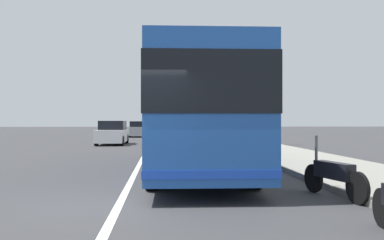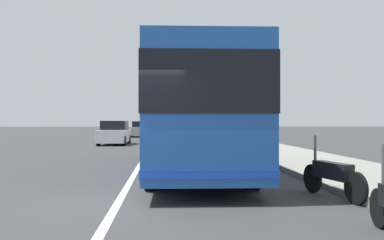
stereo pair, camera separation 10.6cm
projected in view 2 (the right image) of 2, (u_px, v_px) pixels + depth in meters
name	position (u px, v px, depth m)	size (l,w,h in m)	color
ground_plane	(117.00, 204.00, 8.17)	(220.00, 220.00, 0.00)	#38383A
sidewalk_curb	(292.00, 156.00, 18.55)	(110.00, 3.60, 0.14)	gray
lane_divider_line	(144.00, 158.00, 18.15)	(110.00, 0.16, 0.01)	silver
coach_bus	(194.00, 111.00, 13.60)	(11.68, 2.81, 3.30)	#1E4C9E
motorcycle_mid_row	(332.00, 175.00, 8.79)	(2.06, 0.55, 1.26)	black
car_side_street	(141.00, 129.00, 42.53)	(4.35, 2.10, 1.54)	gray
car_behind_bus	(114.00, 133.00, 28.84)	(4.48, 1.91, 1.58)	silver
utility_pole	(251.00, 89.00, 27.65)	(0.31, 0.31, 7.28)	slate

